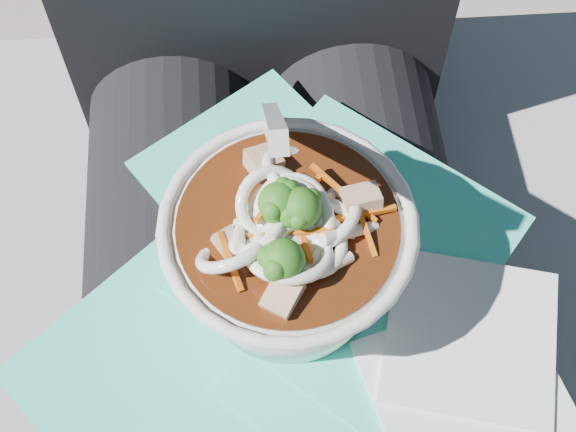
{
  "coord_description": "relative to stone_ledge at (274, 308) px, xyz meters",
  "views": [
    {
      "loc": [
        -0.02,
        -0.24,
        1.17
      ],
      "look_at": [
        0.01,
        -0.0,
        0.74
      ],
      "focal_mm": 50.0,
      "sensor_mm": 36.0,
      "label": 1
    }
  ],
  "objects": [
    {
      "name": "udon_bowl",
      "position": [
        0.01,
        -0.15,
        0.46
      ],
      "size": [
        0.16,
        0.17,
        0.2
      ],
      "color": "white",
      "rests_on": "plastic_bag"
    },
    {
      "name": "plastic_bag",
      "position": [
        0.02,
        -0.16,
        0.4
      ],
      "size": [
        0.4,
        0.4,
        0.01
      ],
      "color": "#32D3B7",
      "rests_on": "lap"
    },
    {
      "name": "person_body",
      "position": [
        0.0,
        -0.06,
        0.33
      ],
      "size": [
        0.34,
        0.94,
        1.02
      ],
      "color": "black",
      "rests_on": "ground"
    },
    {
      "name": "napkins",
      "position": [
        0.12,
        -0.23,
        0.41
      ],
      "size": [
        0.15,
        0.19,
        0.01
      ],
      "color": "white",
      "rests_on": "plastic_bag"
    },
    {
      "name": "lap",
      "position": [
        0.0,
        -0.15,
        0.31
      ],
      "size": [
        0.33,
        0.48,
        0.16
      ],
      "color": "black",
      "rests_on": "stone_ledge"
    },
    {
      "name": "stone_ledge",
      "position": [
        0.0,
        0.0,
        0.0
      ],
      "size": [
        1.01,
        0.52,
        0.47
      ],
      "primitive_type": "cube",
      "rotation": [
        0.0,
        0.0,
        -0.02
      ],
      "color": "gray",
      "rests_on": "ground"
    }
  ]
}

